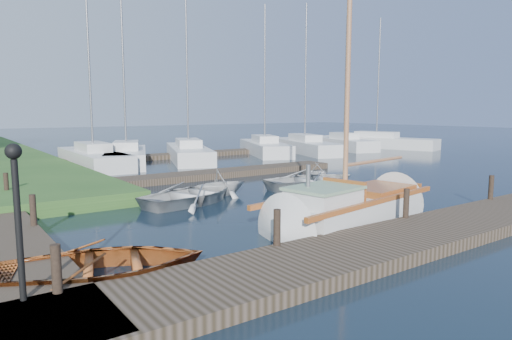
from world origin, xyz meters
TOP-DOWN VIEW (x-y plane):
  - ground at (0.00, 0.00)m, footprint 160.00×160.00m
  - near_dock at (0.00, -6.00)m, footprint 18.00×2.20m
  - far_dock at (2.00, 6.50)m, footprint 14.00×1.60m
  - pontoon at (10.00, 16.00)m, footprint 30.00×1.60m
  - mooring_post_0 at (-7.50, -5.00)m, footprint 0.16×0.16m
  - mooring_post_1 at (-3.00, -5.00)m, footprint 0.16×0.16m
  - mooring_post_2 at (1.50, -5.00)m, footprint 0.16×0.16m
  - mooring_post_3 at (6.00, -5.00)m, footprint 0.16×0.16m
  - mooring_post_4 at (-7.00, 0.00)m, footprint 0.16×0.16m
  - mooring_post_5 at (-7.00, 5.00)m, footprint 0.16×0.16m
  - lamp_post at (-8.00, -5.00)m, footprint 0.24×0.24m
  - sailboat at (0.89, -3.58)m, footprint 7.37×3.07m
  - dinghy at (-6.52, -4.09)m, footprint 4.56×3.81m
  - tender_a at (-1.69, 1.49)m, footprint 4.55×3.77m
  - tender_b at (-0.12, 2.14)m, footprint 2.10×1.82m
  - tender_c at (3.87, 1.37)m, footprint 4.47×3.44m
  - tender_d at (5.40, 2.67)m, footprint 2.33×2.22m
  - marina_boat_0 at (-1.45, 14.13)m, footprint 2.38×8.57m
  - marina_boat_1 at (0.47, 14.02)m, footprint 4.82×7.80m
  - marina_boat_2 at (4.51, 13.85)m, footprint 5.05×8.76m
  - marina_boat_4 at (11.09, 14.47)m, footprint 5.32×8.54m
  - marina_boat_5 at (14.61, 13.99)m, footprint 5.21×9.99m
  - marina_boat_6 at (18.94, 13.98)m, footprint 3.87×7.36m
  - marina_boat_7 at (22.66, 13.68)m, footprint 5.09×10.49m

SIDE VIEW (x-z plane):
  - ground at x=0.00m, z-range 0.00..0.00m
  - near_dock at x=0.00m, z-range 0.00..0.30m
  - far_dock at x=2.00m, z-range 0.00..0.30m
  - pontoon at x=10.00m, z-range 0.00..0.30m
  - sailboat at x=0.89m, z-range -4.57..5.26m
  - dinghy at x=-6.52m, z-range 0.00..0.81m
  - tender_a at x=-1.69m, z-range 0.00..0.82m
  - tender_c at x=3.87m, z-range 0.00..0.86m
  - tender_d at x=5.40m, z-range 0.00..0.95m
  - tender_b at x=-0.12m, z-range 0.00..1.11m
  - marina_boat_7 at x=22.66m, z-range -4.92..6.04m
  - marina_boat_2 at x=4.51m, z-range -4.67..5.80m
  - marina_boat_5 at x=14.61m, z-range -5.03..6.16m
  - marina_boat_0 at x=-1.45m, z-range -4.70..5.83m
  - marina_boat_4 at x=11.09m, z-range -4.80..5.94m
  - marina_boat_1 at x=0.47m, z-range -4.97..6.12m
  - marina_boat_6 at x=18.94m, z-range -4.81..5.96m
  - mooring_post_0 at x=-7.50m, z-range 0.30..1.10m
  - mooring_post_1 at x=-3.00m, z-range 0.30..1.10m
  - mooring_post_2 at x=1.50m, z-range 0.30..1.10m
  - mooring_post_3 at x=6.00m, z-range 0.30..1.10m
  - mooring_post_4 at x=-7.00m, z-range 0.30..1.10m
  - mooring_post_5 at x=-7.00m, z-range 0.30..1.10m
  - lamp_post at x=-8.00m, z-range 0.65..3.09m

